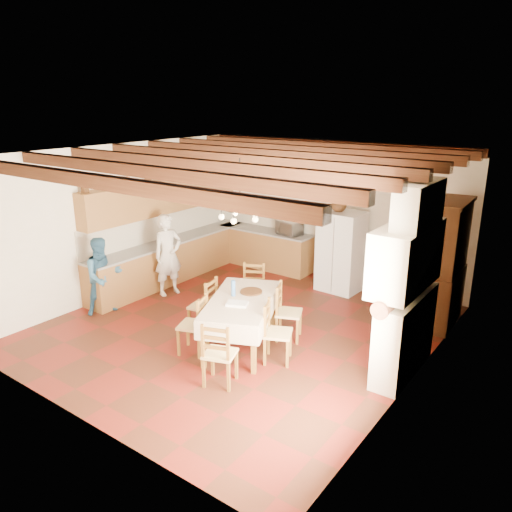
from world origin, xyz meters
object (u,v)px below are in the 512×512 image
at_px(chair_right_far, 289,312).
at_px(chair_end_near, 220,352).
at_px(refrigerator, 341,252).
at_px(person_woman_blue, 103,276).
at_px(hutch, 446,264).
at_px(chair_right_near, 278,332).
at_px(person_man, 168,255).
at_px(microwave, 289,228).
at_px(chair_left_far, 203,305).
at_px(chair_left_near, 193,324).
at_px(chair_end_far, 253,290).
at_px(person_woman_red, 390,298).
at_px(dining_table, 241,304).

xyz_separation_m(chair_right_far, chair_end_near, (-0.03, -1.72, 0.00)).
xyz_separation_m(refrigerator, person_woman_blue, (-2.99, -3.62, -0.11)).
bearing_deg(hutch, chair_right_near, -122.32).
xyz_separation_m(person_man, microwave, (1.26, 2.55, 0.23)).
xyz_separation_m(chair_right_near, chair_right_far, (-0.27, 0.73, 0.00)).
xyz_separation_m(chair_left_far, chair_right_far, (1.34, 0.62, 0.00)).
height_order(chair_left_near, chair_end_far, same).
xyz_separation_m(hutch, chair_end_near, (-1.89, -3.82, -0.63)).
bearing_deg(chair_right_far, chair_right_near, 176.43).
bearing_deg(person_man, chair_end_far, -69.78).
distance_m(chair_end_near, microwave, 4.90).
relative_size(chair_left_far, person_woman_red, 0.66).
bearing_deg(chair_end_near, person_man, -53.42).
bearing_deg(person_woman_red, chair_right_far, -64.17).
bearing_deg(person_woman_red, person_woman_blue, -76.01).
xyz_separation_m(person_man, person_woman_blue, (-0.28, -1.38, -0.11)).
relative_size(chair_right_near, chair_right_far, 1.00).
bearing_deg(person_man, microwave, -10.42).
relative_size(chair_end_near, chair_end_far, 1.00).
distance_m(chair_right_far, chair_end_near, 1.72).
bearing_deg(dining_table, chair_right_far, 52.52).
bearing_deg(chair_left_near, chair_end_near, 43.88).
relative_size(chair_end_near, person_woman_blue, 0.66).
height_order(chair_right_near, chair_end_near, same).
bearing_deg(person_man, chair_left_far, -101.62).
bearing_deg(chair_end_near, person_woman_red, -136.94).
bearing_deg(chair_left_far, dining_table, 76.15).
distance_m(refrigerator, chair_end_near, 4.26).
distance_m(chair_end_near, person_man, 3.63).
bearing_deg(person_woman_blue, chair_end_far, -35.60).
relative_size(hutch, chair_end_near, 2.31).
distance_m(refrigerator, person_woman_blue, 4.69).
distance_m(person_woman_red, microwave, 3.65).
distance_m(hutch, chair_end_near, 4.31).
distance_m(chair_left_far, person_man, 1.96).
xyz_separation_m(dining_table, chair_left_far, (-0.84, 0.03, -0.24)).
relative_size(refrigerator, chair_end_far, 1.73).
bearing_deg(refrigerator, chair_right_near, -76.93).
height_order(hutch, person_man, hutch).
distance_m(chair_left_far, chair_right_far, 1.47).
relative_size(refrigerator, chair_right_far, 1.73).
distance_m(chair_left_near, person_woman_red, 3.22).
xyz_separation_m(dining_table, chair_right_near, (0.76, -0.08, -0.24)).
height_order(chair_end_far, microwave, microwave).
height_order(chair_left_far, person_woman_red, person_woman_red).
height_order(chair_end_far, person_woman_blue, person_woman_blue).
xyz_separation_m(refrigerator, chair_end_near, (0.31, -4.24, -0.35)).
bearing_deg(chair_right_near, person_man, 47.90).
distance_m(dining_table, chair_end_near, 1.20).
bearing_deg(chair_right_near, person_woman_red, -57.66).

